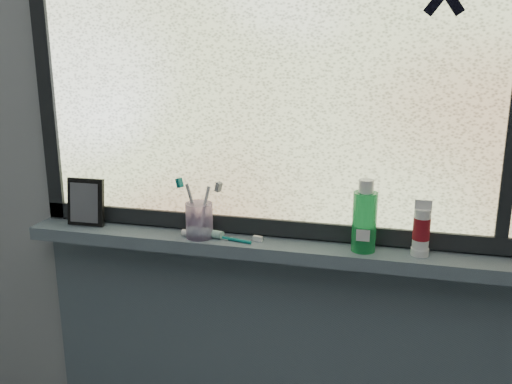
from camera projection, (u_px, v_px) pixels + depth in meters
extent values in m
cube|color=#9EA3A8|center=(290.00, 161.00, 1.69)|extent=(3.00, 0.01, 2.50)
cube|color=slate|center=(283.00, 249.00, 1.69)|extent=(1.62, 0.14, 0.04)
cube|color=silver|center=(290.00, 65.00, 1.59)|extent=(1.50, 0.01, 1.00)
cube|color=black|center=(287.00, 228.00, 1.72)|extent=(1.60, 0.03, 0.05)
cube|color=black|center=(45.00, 62.00, 1.77)|extent=(0.05, 0.03, 1.10)
cube|color=black|center=(86.00, 202.00, 1.82)|extent=(0.12, 0.06, 0.15)
cylinder|color=#C8A6DC|center=(199.00, 220.00, 1.71)|extent=(0.11, 0.11, 0.11)
cylinder|color=green|center=(365.00, 216.00, 1.59)|extent=(0.08, 0.08, 0.17)
cylinder|color=silver|center=(422.00, 226.00, 1.56)|extent=(0.06, 0.06, 0.11)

